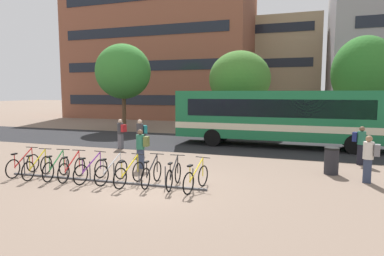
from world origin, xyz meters
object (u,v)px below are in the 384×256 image
at_px(commuter_red_pack_4, 121,132).
at_px(parked_bicycle_black_8, 174,176).
at_px(parked_bicycle_purple_4, 91,171).
at_px(street_tree_0, 240,79).
at_px(parked_bicycle_silver_5, 112,172).
at_px(parked_bicycle_yellow_9, 196,178).
at_px(parked_bicycle_yellow_6, 130,174).
at_px(trash_bin, 331,161).
at_px(parked_bicycle_black_7, 152,174).
at_px(commuter_grey_pack_3, 369,156).
at_px(street_tree_2, 123,72).
at_px(parked_bicycle_red_0, 23,165).
at_px(commuter_olive_pack_2, 141,146).
at_px(parked_bicycle_red_3, 72,169).
at_px(parked_bicycle_yellow_1, 37,167).
at_px(commuter_navy_pack_1, 360,143).
at_px(parked_bicycle_green_2, 56,168).
at_px(commuter_teal_pack_0, 141,134).
at_px(street_tree_1, 364,73).

bearing_deg(commuter_red_pack_4, parked_bicycle_black_8, 146.79).
height_order(parked_bicycle_purple_4, street_tree_0, street_tree_0).
distance_m(parked_bicycle_silver_5, parked_bicycle_yellow_9, 3.05).
bearing_deg(parked_bicycle_yellow_6, parked_bicycle_purple_4, 96.77).
bearing_deg(commuter_red_pack_4, trash_bin, -179.04).
xyz_separation_m(parked_bicycle_black_7, commuter_grey_pack_3, (6.96, 2.62, 0.56)).
bearing_deg(street_tree_2, parked_bicycle_red_0, -74.31).
bearing_deg(commuter_olive_pack_2, parked_bicycle_red_3, 50.63).
bearing_deg(parked_bicycle_yellow_9, parked_bicycle_red_3, 101.62).
xyz_separation_m(commuter_grey_pack_3, street_tree_2, (-16.22, 11.55, 3.85)).
bearing_deg(parked_bicycle_black_7, parked_bicycle_black_8, -91.04).
height_order(parked_bicycle_yellow_1, commuter_navy_pack_1, commuter_navy_pack_1).
bearing_deg(parked_bicycle_red_0, parked_bicycle_yellow_6, -93.71).
height_order(parked_bicycle_red_3, commuter_red_pack_4, commuter_red_pack_4).
distance_m(parked_bicycle_purple_4, commuter_navy_pack_1, 11.13).
height_order(parked_bicycle_silver_5, parked_bicycle_yellow_9, same).
height_order(parked_bicycle_green_2, parked_bicycle_purple_4, same).
distance_m(parked_bicycle_yellow_9, commuter_navy_pack_1, 8.06).
distance_m(parked_bicycle_red_3, commuter_teal_pack_0, 5.20).
height_order(parked_bicycle_red_0, parked_bicycle_black_8, same).
height_order(commuter_grey_pack_3, street_tree_1, street_tree_1).
height_order(parked_bicycle_black_8, commuter_grey_pack_3, commuter_grey_pack_3).
distance_m(parked_bicycle_black_7, street_tree_1, 20.06).
bearing_deg(commuter_navy_pack_1, commuter_teal_pack_0, -156.05).
xyz_separation_m(parked_bicycle_red_0, parked_bicycle_black_8, (5.98, 0.32, 0.00)).
distance_m(parked_bicycle_red_0, parked_bicycle_yellow_1, 0.78).
distance_m(parked_bicycle_yellow_1, commuter_olive_pack_2, 3.91).
bearing_deg(parked_bicycle_black_8, commuter_grey_pack_3, -72.81).
xyz_separation_m(parked_bicycle_purple_4, commuter_teal_pack_0, (-0.72, 5.13, 0.63)).
bearing_deg(parked_bicycle_yellow_1, parked_bicycle_red_3, -92.20).
relative_size(parked_bicycle_red_3, parked_bicycle_yellow_9, 1.01).
relative_size(parked_bicycle_red_0, parked_bicycle_black_7, 1.00).
height_order(parked_bicycle_red_3, commuter_grey_pack_3, commuter_grey_pack_3).
bearing_deg(parked_bicycle_green_2, parked_bicycle_black_8, -95.26).
distance_m(parked_bicycle_red_3, commuter_red_pack_4, 6.52).
bearing_deg(parked_bicycle_silver_5, parked_bicycle_green_2, 102.27).
distance_m(parked_bicycle_yellow_6, commuter_teal_pack_0, 5.64).
height_order(parked_bicycle_silver_5, parked_bicycle_black_7, same).
xyz_separation_m(commuter_grey_pack_3, trash_bin, (-1.11, 0.91, -0.43)).
bearing_deg(parked_bicycle_yellow_6, parked_bicycle_yellow_1, 99.42).
distance_m(parked_bicycle_green_2, parked_bicycle_red_3, 0.65).
relative_size(parked_bicycle_purple_4, commuter_teal_pack_0, 0.98).
bearing_deg(parked_bicycle_purple_4, trash_bin, -58.51).
distance_m(commuter_red_pack_4, street_tree_0, 10.84).
distance_m(parked_bicycle_red_0, parked_bicycle_purple_4, 2.97).
bearing_deg(parked_bicycle_black_7, trash_bin, -61.57).
distance_m(parked_bicycle_red_3, parked_bicycle_purple_4, 0.79).
xyz_separation_m(commuter_navy_pack_1, commuter_grey_pack_3, (-0.20, -3.10, -0.02)).
distance_m(parked_bicycle_red_0, parked_bicycle_black_7, 5.20).
height_order(parked_bicycle_black_8, parked_bicycle_yellow_9, same).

